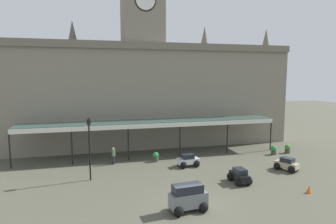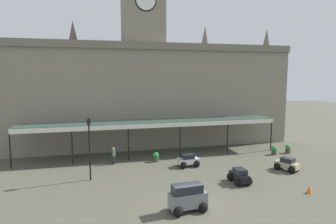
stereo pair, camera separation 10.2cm
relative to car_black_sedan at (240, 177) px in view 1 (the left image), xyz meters
The scene contains 13 objects.
ground_plane 6.15m from the car_black_sedan, 147.61° to the right, with size 140.00×140.00×0.00m, color #504F40.
station_building 17.75m from the car_black_sedan, 108.21° to the left, with size 36.28×7.26×21.01m.
entrance_canopy 11.58m from the car_black_sedan, 117.65° to the left, with size 27.55×3.26×3.77m.
car_black_sedan is the anchor object (origin of this frame).
car_grey_van 6.75m from the car_black_sedan, 146.30° to the right, with size 2.48×1.74×1.77m.
car_white_sedan 5.78m from the car_black_sedan, 117.42° to the left, with size 2.11×1.63×1.19m.
car_beige_sedan 5.97m from the car_black_sedan, 17.31° to the left, with size 2.04×2.24×1.19m.
pedestrian_near_entrance 12.19m from the car_black_sedan, 141.27° to the left, with size 0.34×0.36×1.67m.
victorian_lamppost 12.52m from the car_black_sedan, 162.69° to the left, with size 0.30×0.30×5.23m.
traffic_cone 5.09m from the car_black_sedan, 39.00° to the right, with size 0.40×0.40×0.57m, color orange.
planter_by_canopy 10.37m from the car_black_sedan, 41.32° to the left, with size 0.60×0.60×0.96m.
planter_near_kerb 11.94m from the car_black_sedan, 35.96° to the left, with size 0.60×0.60×0.96m.
planter_forecourt_centre 9.17m from the car_black_sedan, 125.54° to the left, with size 0.60×0.60×0.96m.
Camera 1 is at (-6.12, -17.42, 8.57)m, focal length 31.40 mm.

